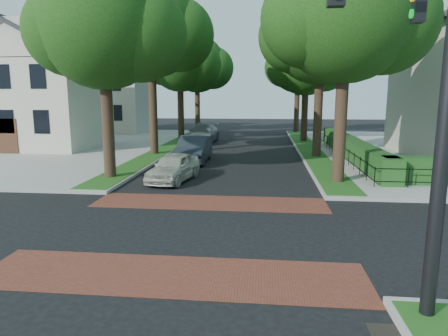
{
  "coord_description": "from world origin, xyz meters",
  "views": [
    {
      "loc": [
        2.07,
        -11.69,
        4.12
      ],
      "look_at": [
        0.67,
        2.02,
        1.6
      ],
      "focal_mm": 32.0,
      "sensor_mm": 36.0,
      "label": 1
    }
  ],
  "objects_px": {
    "traffic_signal": "(433,60)",
    "parked_car_middle": "(194,149)",
    "parked_car_front": "(174,167)",
    "parked_car_rear": "(203,133)"
  },
  "relations": [
    {
      "from": "parked_car_rear",
      "to": "traffic_signal",
      "type": "bearing_deg",
      "value": -69.83
    },
    {
      "from": "parked_car_front",
      "to": "parked_car_rear",
      "type": "xyz_separation_m",
      "value": [
        -1.08,
        16.07,
        0.13
      ]
    },
    {
      "from": "parked_car_front",
      "to": "parked_car_middle",
      "type": "height_order",
      "value": "parked_car_middle"
    },
    {
      "from": "traffic_signal",
      "to": "parked_car_front",
      "type": "bearing_deg",
      "value": 122.24
    },
    {
      "from": "parked_car_middle",
      "to": "parked_car_rear",
      "type": "height_order",
      "value": "parked_car_rear"
    },
    {
      "from": "traffic_signal",
      "to": "parked_car_middle",
      "type": "relative_size",
      "value": 1.62
    },
    {
      "from": "traffic_signal",
      "to": "parked_car_rear",
      "type": "bearing_deg",
      "value": 106.76
    },
    {
      "from": "parked_car_front",
      "to": "parked_car_middle",
      "type": "bearing_deg",
      "value": 99.61
    },
    {
      "from": "traffic_signal",
      "to": "parked_car_rear",
      "type": "xyz_separation_m",
      "value": [
        -8.27,
        27.46,
        -3.89
      ]
    },
    {
      "from": "parked_car_front",
      "to": "parked_car_middle",
      "type": "xyz_separation_m",
      "value": [
        0.0,
        5.54,
        0.13
      ]
    }
  ]
}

